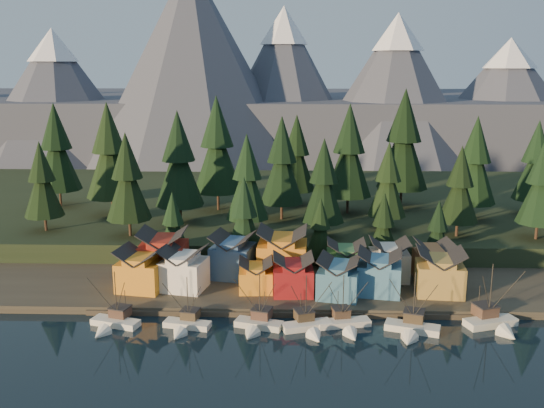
{
  "coord_description": "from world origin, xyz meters",
  "views": [
    {
      "loc": [
        -1.89,
        -90.42,
        46.17
      ],
      "look_at": [
        -5.5,
        30.0,
        18.2
      ],
      "focal_mm": 40.0,
      "sensor_mm": 36.0,
      "label": 1
    }
  ],
  "objects_px": {
    "boat_6": "(495,314)",
    "house_front_0": "(141,268)",
    "boat_4": "(346,318)",
    "house_front_1": "(184,267)",
    "house_back_1": "(233,254)",
    "boat_5": "(412,321)",
    "house_back_0": "(163,253)",
    "boat_2": "(257,317)",
    "boat_3": "(309,320)",
    "boat_1": "(185,319)",
    "boat_0": "(112,316)"
  },
  "relations": [
    {
      "from": "boat_1",
      "to": "house_back_1",
      "type": "relative_size",
      "value": 1.01
    },
    {
      "from": "boat_5",
      "to": "house_back_1",
      "type": "relative_size",
      "value": 1.17
    },
    {
      "from": "boat_2",
      "to": "boat_3",
      "type": "distance_m",
      "value": 9.2
    },
    {
      "from": "boat_4",
      "to": "boat_2",
      "type": "bearing_deg",
      "value": 170.95
    },
    {
      "from": "boat_6",
      "to": "house_back_1",
      "type": "relative_size",
      "value": 1.25
    },
    {
      "from": "house_front_0",
      "to": "boat_0",
      "type": "bearing_deg",
      "value": -87.02
    },
    {
      "from": "house_back_0",
      "to": "house_back_1",
      "type": "bearing_deg",
      "value": 4.25
    },
    {
      "from": "boat_1",
      "to": "boat_4",
      "type": "relative_size",
      "value": 0.96
    },
    {
      "from": "boat_2",
      "to": "house_back_0",
      "type": "height_order",
      "value": "house_back_0"
    },
    {
      "from": "house_front_1",
      "to": "house_back_0",
      "type": "bearing_deg",
      "value": 142.07
    },
    {
      "from": "boat_0",
      "to": "house_front_0",
      "type": "height_order",
      "value": "house_front_0"
    },
    {
      "from": "boat_6",
      "to": "boat_5",
      "type": "bearing_deg",
      "value": 171.35
    },
    {
      "from": "boat_0",
      "to": "boat_3",
      "type": "bearing_deg",
      "value": 16.44
    },
    {
      "from": "boat_3",
      "to": "house_back_0",
      "type": "height_order",
      "value": "house_back_0"
    },
    {
      "from": "boat_0",
      "to": "house_back_0",
      "type": "relative_size",
      "value": 1.06
    },
    {
      "from": "boat_4",
      "to": "house_back_1",
      "type": "relative_size",
      "value": 1.06
    },
    {
      "from": "boat_2",
      "to": "house_front_0",
      "type": "bearing_deg",
      "value": 164.53
    },
    {
      "from": "boat_6",
      "to": "boat_1",
      "type": "bearing_deg",
      "value": 163.57
    },
    {
      "from": "boat_4",
      "to": "house_front_1",
      "type": "bearing_deg",
      "value": 142.76
    },
    {
      "from": "house_back_0",
      "to": "boat_4",
      "type": "bearing_deg",
      "value": -30.13
    },
    {
      "from": "house_back_1",
      "to": "house_front_1",
      "type": "bearing_deg",
      "value": -127.69
    },
    {
      "from": "boat_5",
      "to": "boat_6",
      "type": "height_order",
      "value": "boat_6"
    },
    {
      "from": "boat_5",
      "to": "house_front_1",
      "type": "xyz_separation_m",
      "value": [
        -42.86,
        16.47,
        3.79
      ]
    },
    {
      "from": "boat_2",
      "to": "boat_4",
      "type": "distance_m",
      "value": 15.8
    },
    {
      "from": "house_front_0",
      "to": "house_back_0",
      "type": "distance_m",
      "value": 7.81
    },
    {
      "from": "boat_2",
      "to": "boat_5",
      "type": "relative_size",
      "value": 0.94
    },
    {
      "from": "boat_5",
      "to": "house_back_0",
      "type": "relative_size",
      "value": 1.14
    },
    {
      "from": "boat_1",
      "to": "house_back_0",
      "type": "distance_m",
      "value": 24.51
    },
    {
      "from": "house_back_0",
      "to": "house_back_1",
      "type": "distance_m",
      "value": 14.77
    },
    {
      "from": "boat_4",
      "to": "boat_6",
      "type": "bearing_deg",
      "value": -10.12
    },
    {
      "from": "boat_6",
      "to": "house_front_0",
      "type": "relative_size",
      "value": 1.28
    },
    {
      "from": "house_front_1",
      "to": "boat_3",
      "type": "bearing_deg",
      "value": -20.58
    },
    {
      "from": "house_front_0",
      "to": "boat_6",
      "type": "bearing_deg",
      "value": -1.36
    },
    {
      "from": "boat_3",
      "to": "boat_5",
      "type": "relative_size",
      "value": 0.92
    },
    {
      "from": "boat_1",
      "to": "house_back_1",
      "type": "distance_m",
      "value": 24.9
    },
    {
      "from": "house_front_1",
      "to": "house_back_0",
      "type": "distance_m",
      "value": 8.57
    },
    {
      "from": "boat_1",
      "to": "boat_4",
      "type": "height_order",
      "value": "boat_4"
    },
    {
      "from": "boat_1",
      "to": "boat_5",
      "type": "distance_m",
      "value": 40.0
    },
    {
      "from": "boat_3",
      "to": "boat_6",
      "type": "relative_size",
      "value": 0.86
    },
    {
      "from": "house_front_1",
      "to": "boat_1",
      "type": "bearing_deg",
      "value": -67.65
    },
    {
      "from": "boat_3",
      "to": "boat_0",
      "type": "bearing_deg",
      "value": 161.87
    },
    {
      "from": "boat_3",
      "to": "boat_5",
      "type": "xyz_separation_m",
      "value": [
        18.0,
        -0.5,
        0.23
      ]
    },
    {
      "from": "boat_2",
      "to": "boat_3",
      "type": "bearing_deg",
      "value": 13.8
    },
    {
      "from": "boat_2",
      "to": "house_back_0",
      "type": "relative_size",
      "value": 1.07
    },
    {
      "from": "boat_6",
      "to": "house_front_1",
      "type": "relative_size",
      "value": 1.28
    },
    {
      "from": "house_front_0",
      "to": "house_back_0",
      "type": "relative_size",
      "value": 0.95
    },
    {
      "from": "boat_5",
      "to": "boat_4",
      "type": "bearing_deg",
      "value": -170.77
    },
    {
      "from": "house_back_1",
      "to": "boat_6",
      "type": "bearing_deg",
      "value": -11.09
    },
    {
      "from": "house_back_0",
      "to": "house_front_0",
      "type": "bearing_deg",
      "value": -113.25
    },
    {
      "from": "boat_5",
      "to": "boat_6",
      "type": "xyz_separation_m",
      "value": [
        15.22,
        2.7,
        0.25
      ]
    }
  ]
}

